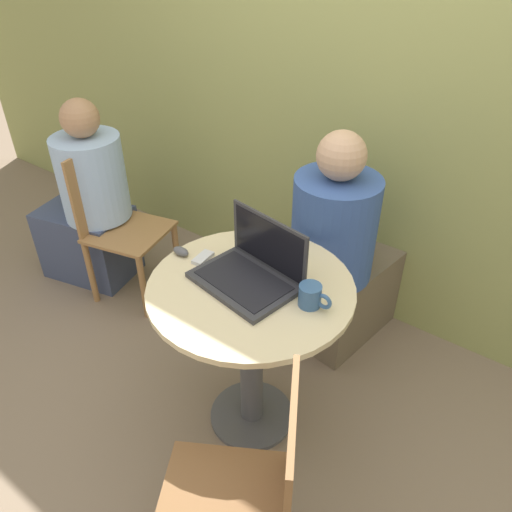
{
  "coord_description": "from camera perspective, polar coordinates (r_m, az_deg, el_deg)",
  "views": [
    {
      "loc": [
        0.88,
        -1.16,
        1.92
      ],
      "look_at": [
        -0.01,
        0.05,
        0.87
      ],
      "focal_mm": 35.0,
      "sensor_mm": 36.0,
      "label": 1
    }
  ],
  "objects": [
    {
      "name": "coffee_cup",
      "position": [
        1.76,
        6.33,
        -4.57
      ],
      "size": [
        0.13,
        0.08,
        0.08
      ],
      "color": "#335684",
      "rests_on": "round_table"
    },
    {
      "name": "back_wall",
      "position": [
        2.45,
        14.94,
        19.26
      ],
      "size": [
        7.0,
        0.05,
        2.6
      ],
      "color": "#939956",
      "rests_on": "ground_plane"
    },
    {
      "name": "person_seated",
      "position": [
        2.51,
        9.41,
        -0.65
      ],
      "size": [
        0.45,
        0.63,
        1.17
      ],
      "color": "brown",
      "rests_on": "ground_plane"
    },
    {
      "name": "person_background",
      "position": [
        3.1,
        -18.46,
        4.98
      ],
      "size": [
        0.61,
        0.47,
        1.13
      ],
      "color": "#3D4766",
      "rests_on": "ground_plane"
    },
    {
      "name": "round_table",
      "position": [
        1.99,
        -0.56,
        -7.88
      ],
      "size": [
        0.78,
        0.78,
        0.77
      ],
      "color": "#4C4C51",
      "rests_on": "ground_plane"
    },
    {
      "name": "cell_phone",
      "position": [
        2.0,
        -6.09,
        -0.21
      ],
      "size": [
        0.06,
        0.1,
        0.02
      ],
      "color": "silver",
      "rests_on": "round_table"
    },
    {
      "name": "computer_mouse",
      "position": [
        2.03,
        -8.58,
        0.53
      ],
      "size": [
        0.07,
        0.04,
        0.03
      ],
      "color": "#4C4C51",
      "rests_on": "round_table"
    },
    {
      "name": "chair_empty",
      "position": [
        1.66,
        -0.98,
        -26.36
      ],
      "size": [
        0.55,
        0.55,
        0.92
      ],
      "color": "brown",
      "rests_on": "ground_plane"
    },
    {
      "name": "laptop",
      "position": [
        1.86,
        -0.58,
        -1.59
      ],
      "size": [
        0.42,
        0.32,
        0.24
      ],
      "color": "#2D2D33",
      "rests_on": "round_table"
    },
    {
      "name": "chair_background",
      "position": [
        2.92,
        -15.48,
        3.47
      ],
      "size": [
        0.48,
        0.48,
        0.88
      ],
      "color": "#9E7042",
      "rests_on": "ground_plane"
    },
    {
      "name": "ground_plane",
      "position": [
        2.41,
        -0.48,
        -17.79
      ],
      "size": [
        12.0,
        12.0,
        0.0
      ],
      "primitive_type": "plane",
      "color": "#7F6B56"
    }
  ]
}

